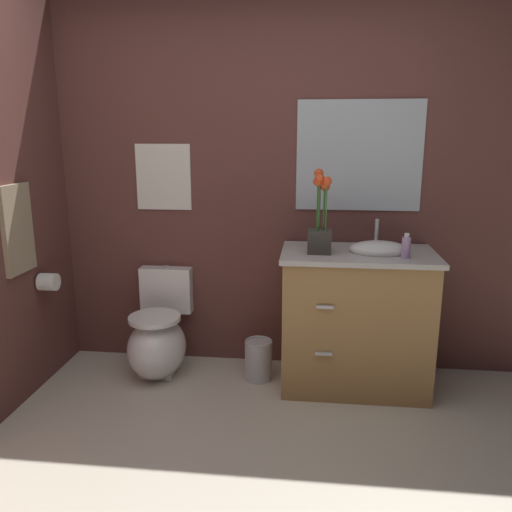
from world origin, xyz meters
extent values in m
cube|color=brown|center=(0.20, 1.68, 1.25)|extent=(4.13, 0.05, 2.50)
ellipsoid|color=white|center=(-0.62, 1.33, 0.20)|extent=(0.38, 0.48, 0.40)
cube|color=white|center=(-0.62, 1.38, 0.09)|extent=(0.22, 0.26, 0.18)
cube|color=white|center=(-0.62, 1.62, 0.52)|extent=(0.36, 0.13, 0.32)
cylinder|color=white|center=(-0.62, 1.31, 0.42)|extent=(0.34, 0.34, 0.03)
cylinder|color=#B7B7BC|center=(-0.62, 1.62, 0.68)|extent=(0.04, 0.04, 0.02)
cube|color=#9E7242|center=(0.67, 1.35, 0.43)|extent=(0.90, 0.52, 0.86)
cube|color=#BCB7B2|center=(0.67, 1.35, 0.87)|extent=(0.94, 0.56, 0.03)
ellipsoid|color=white|center=(0.79, 1.35, 0.91)|extent=(0.36, 0.26, 0.10)
cylinder|color=#B7B7BC|center=(0.79, 1.51, 0.98)|extent=(0.02, 0.02, 0.18)
cube|color=#B7B7BC|center=(0.47, 1.08, 0.62)|extent=(0.10, 0.02, 0.02)
cube|color=#B7B7BC|center=(0.47, 1.08, 0.33)|extent=(0.10, 0.02, 0.02)
cube|color=#38332D|center=(0.43, 1.30, 0.96)|extent=(0.14, 0.14, 0.14)
cylinder|color=#386B2D|center=(0.45, 1.30, 1.16)|extent=(0.01, 0.01, 0.27)
sphere|color=#EA4C23|center=(0.45, 1.30, 1.30)|extent=(0.06, 0.06, 0.06)
cylinder|color=#386B2D|center=(0.46, 1.33, 1.15)|extent=(0.01, 0.01, 0.26)
sphere|color=#EA4C23|center=(0.46, 1.33, 1.28)|extent=(0.06, 0.06, 0.06)
cylinder|color=#386B2D|center=(0.43, 1.33, 1.17)|extent=(0.01, 0.01, 0.29)
sphere|color=#EA4C23|center=(0.43, 1.33, 1.31)|extent=(0.06, 0.06, 0.06)
cylinder|color=#386B2D|center=(0.42, 1.31, 1.19)|extent=(0.01, 0.01, 0.34)
sphere|color=#EA4C23|center=(0.42, 1.31, 1.36)|extent=(0.06, 0.06, 0.06)
cylinder|color=#386B2D|center=(0.41, 1.29, 1.17)|extent=(0.01, 0.01, 0.29)
sphere|color=#EA4C23|center=(0.41, 1.29, 1.32)|extent=(0.06, 0.06, 0.06)
cylinder|color=#386B2D|center=(0.42, 1.27, 1.18)|extent=(0.01, 0.01, 0.31)
sphere|color=#EA4C23|center=(0.42, 1.27, 1.34)|extent=(0.06, 0.06, 0.06)
cylinder|color=#386B2D|center=(0.47, 1.28, 1.17)|extent=(0.01, 0.01, 0.29)
sphere|color=#EA4C23|center=(0.47, 1.28, 1.32)|extent=(0.06, 0.06, 0.06)
cylinder|color=#B28CBF|center=(0.93, 1.22, 0.95)|extent=(0.05, 0.05, 0.12)
cylinder|color=silver|center=(0.93, 1.22, 1.02)|extent=(0.03, 0.03, 0.02)
cylinder|color=#B7B7BC|center=(0.06, 1.36, 0.13)|extent=(0.18, 0.18, 0.26)
torus|color=#B7B7BC|center=(0.06, 1.36, 0.27)|extent=(0.18, 0.18, 0.01)
cube|color=silver|center=(-0.62, 1.65, 1.30)|extent=(0.38, 0.01, 0.44)
cube|color=#B2BCC6|center=(0.67, 1.65, 1.45)|extent=(0.80, 0.01, 0.70)
cube|color=gray|center=(-1.31, 1.00, 1.05)|extent=(0.03, 0.28, 0.52)
cylinder|color=white|center=(-1.26, 1.18, 0.68)|extent=(0.11, 0.11, 0.11)
camera|label=1|loc=(0.39, -1.76, 1.60)|focal=36.01mm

